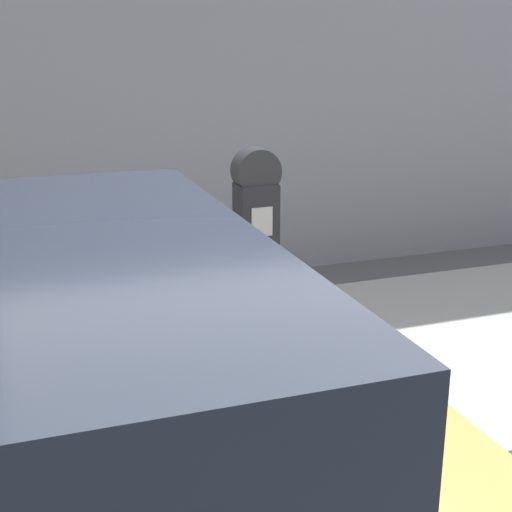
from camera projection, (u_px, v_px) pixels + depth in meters
sidewalk at (210, 386)px, 4.72m from camera, size 24.00×2.80×0.13m
building_facade at (125, 15)px, 6.27m from camera, size 24.00×0.30×4.96m
parking_meter at (256, 244)px, 3.29m from camera, size 0.21×0.16×1.67m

